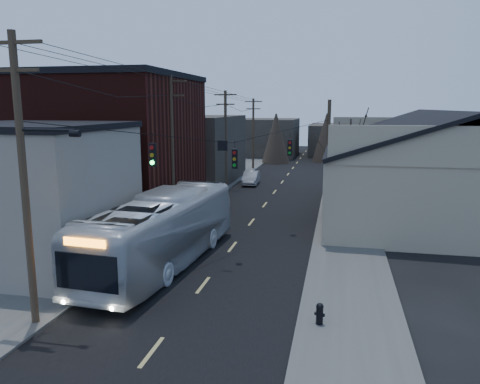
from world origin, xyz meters
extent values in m
cube|color=black|center=(0.00, 30.00, 0.01)|extent=(9.00, 110.00, 0.02)
cube|color=#474744|center=(-6.50, 30.00, 0.06)|extent=(4.00, 110.00, 0.12)
cube|color=#474744|center=(6.50, 30.00, 0.06)|extent=(4.00, 110.00, 0.12)
cube|color=gray|center=(-9.00, 9.00, 3.50)|extent=(8.00, 8.00, 7.00)
cube|color=black|center=(-10.00, 20.00, 5.00)|extent=(10.00, 12.00, 10.00)
cube|color=#2F2B26|center=(-9.50, 36.00, 3.50)|extent=(9.00, 14.00, 7.00)
cube|color=gray|center=(13.00, 25.00, 2.50)|extent=(16.00, 20.00, 5.00)
cube|color=black|center=(9.00, 25.00, 6.30)|extent=(8.16, 20.60, 2.86)
cube|color=#2F2B26|center=(-6.00, 65.00, 3.00)|extent=(10.00, 12.00, 6.00)
cube|color=#2F2B26|center=(7.00, 70.00, 2.50)|extent=(12.00, 14.00, 5.00)
cone|color=black|center=(6.50, 20.00, 3.60)|extent=(0.40, 0.40, 7.20)
cylinder|color=#382B1E|center=(-5.00, 3.00, 5.25)|extent=(0.28, 0.28, 10.50)
cube|color=#382B1E|center=(-5.00, 3.00, 10.10)|extent=(2.20, 0.12, 0.12)
cylinder|color=#382B1E|center=(-5.00, 18.00, 5.00)|extent=(0.28, 0.28, 10.00)
cube|color=#382B1E|center=(-5.00, 18.00, 9.60)|extent=(2.20, 0.12, 0.12)
cylinder|color=#382B1E|center=(-5.00, 33.00, 4.75)|extent=(0.28, 0.28, 9.50)
cube|color=#382B1E|center=(-5.00, 33.00, 9.10)|extent=(2.20, 0.12, 0.12)
cylinder|color=#382B1E|center=(-5.00, 48.00, 4.50)|extent=(0.28, 0.28, 9.00)
cube|color=#382B1E|center=(-5.00, 48.00, 8.60)|extent=(2.20, 0.12, 0.12)
cylinder|color=#382B1E|center=(5.00, 25.00, 4.25)|extent=(0.28, 0.28, 8.50)
cube|color=black|center=(-2.00, 7.50, 5.95)|extent=(0.28, 0.20, 1.00)
cube|color=black|center=(0.60, 12.00, 5.35)|extent=(0.28, 0.20, 1.00)
cube|color=black|center=(2.80, 18.00, 5.45)|extent=(0.28, 0.20, 1.00)
imported|color=silver|center=(-2.76, 10.23, 1.82)|extent=(4.11, 13.29, 3.65)
imported|color=#94969B|center=(-3.00, 35.82, 0.69)|extent=(1.72, 4.30, 1.39)
cylinder|color=black|center=(5.34, 4.98, 0.44)|extent=(0.26, 0.26, 0.64)
sphere|color=black|center=(5.34, 4.98, 0.80)|extent=(0.28, 0.28, 0.28)
cylinder|color=black|center=(5.34, 4.98, 0.50)|extent=(0.40, 0.24, 0.13)
camera|label=1|loc=(5.79, -11.30, 7.99)|focal=35.00mm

